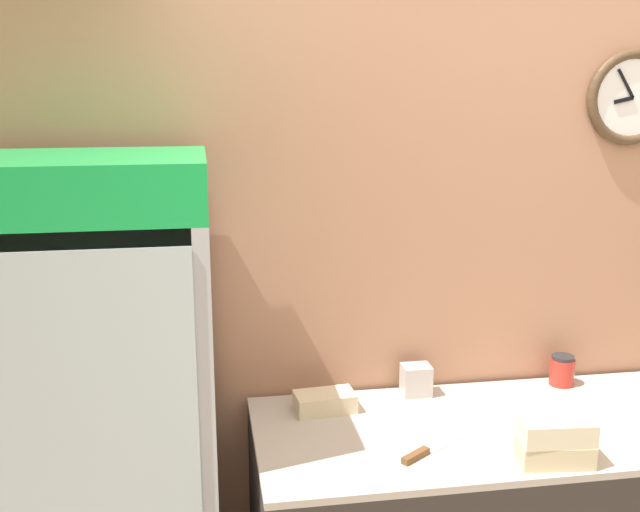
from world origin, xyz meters
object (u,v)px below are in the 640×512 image
at_px(beverage_cooler, 95,404).
at_px(napkin_dispenser, 416,380).
at_px(sandwich_stack_middle, 556,431).
at_px(sandwich_flat_left, 325,402).
at_px(chefs_knife, 425,451).
at_px(condiment_jar, 562,370).
at_px(sandwich_stack_bottom, 555,453).

relative_size(beverage_cooler, napkin_dispenser, 15.51).
bearing_deg(sandwich_stack_middle, napkin_dispenser, 115.89).
distance_m(sandwich_stack_middle, sandwich_flat_left, 0.83).
height_order(beverage_cooler, chefs_knife, beverage_cooler).
xyz_separation_m(beverage_cooler, sandwich_stack_middle, (1.46, -0.40, -0.02)).
height_order(beverage_cooler, napkin_dispenser, beverage_cooler).
height_order(condiment_jar, napkin_dispenser, condiment_jar).
bearing_deg(beverage_cooler, napkin_dispenser, 9.04).
distance_m(sandwich_stack_bottom, napkin_dispenser, 0.65).
distance_m(sandwich_stack_middle, chefs_knife, 0.42).
bearing_deg(sandwich_flat_left, napkin_dispenser, 12.76).
xyz_separation_m(beverage_cooler, chefs_knife, (1.08, -0.27, -0.12)).
height_order(sandwich_flat_left, condiment_jar, condiment_jar).
distance_m(beverage_cooler, napkin_dispenser, 1.20).
bearing_deg(sandwich_stack_bottom, sandwich_stack_middle, 0.00).
bearing_deg(chefs_knife, sandwich_flat_left, 125.99).
bearing_deg(chefs_knife, condiment_jar, 33.01).
distance_m(sandwich_stack_middle, napkin_dispenser, 0.66).
relative_size(sandwich_stack_middle, sandwich_flat_left, 1.04).
xyz_separation_m(sandwich_stack_middle, condiment_jar, (0.32, 0.59, -0.05)).
xyz_separation_m(sandwich_stack_middle, sandwich_flat_left, (-0.66, 0.50, -0.08)).
distance_m(beverage_cooler, sandwich_stack_middle, 1.52).
bearing_deg(napkin_dispenser, condiment_jar, 0.08).
bearing_deg(sandwich_stack_bottom, condiment_jar, 61.53).
xyz_separation_m(sandwich_flat_left, chefs_knife, (0.27, -0.37, -0.03)).
xyz_separation_m(sandwich_stack_bottom, chefs_knife, (-0.39, 0.13, -0.03)).
height_order(sandwich_stack_bottom, sandwich_flat_left, sandwich_stack_bottom).
xyz_separation_m(sandwich_stack_middle, chefs_knife, (-0.39, 0.13, -0.11)).
distance_m(chefs_knife, napkin_dispenser, 0.47).
height_order(sandwich_stack_bottom, condiment_jar, condiment_jar).
height_order(sandwich_flat_left, chefs_knife, sandwich_flat_left).
bearing_deg(napkin_dispenser, chefs_knife, -102.50).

